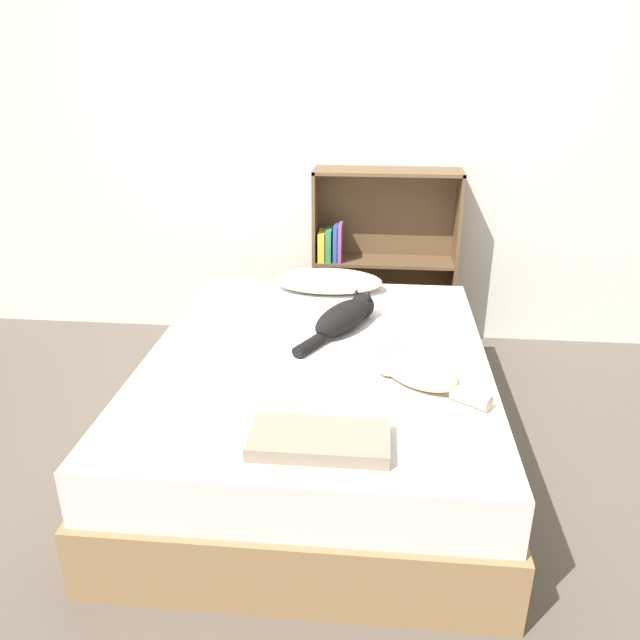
{
  "coord_description": "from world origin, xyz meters",
  "views": [
    {
      "loc": [
        0.26,
        -2.51,
        1.77
      ],
      "look_at": [
        0.0,
        0.15,
        0.63
      ],
      "focal_mm": 35.0,
      "sensor_mm": 36.0,
      "label": 1
    }
  ],
  "objects_px": {
    "pillow": "(328,281)",
    "cat_light": "(414,369)",
    "bed": "(317,404)",
    "cat_dark": "(345,316)",
    "bookshelf": "(380,257)"
  },
  "relations": [
    {
      "from": "bed",
      "to": "cat_dark",
      "type": "distance_m",
      "value": 0.45
    },
    {
      "from": "bookshelf",
      "to": "cat_light",
      "type": "bearing_deg",
      "value": -84.59
    },
    {
      "from": "bed",
      "to": "cat_dark",
      "type": "relative_size",
      "value": 3.42
    },
    {
      "from": "cat_light",
      "to": "pillow",
      "type": "bearing_deg",
      "value": -32.43
    },
    {
      "from": "cat_dark",
      "to": "bookshelf",
      "type": "relative_size",
      "value": 0.51
    },
    {
      "from": "cat_light",
      "to": "cat_dark",
      "type": "xyz_separation_m",
      "value": [
        -0.31,
        0.53,
        -0.0
      ]
    },
    {
      "from": "cat_light",
      "to": "bookshelf",
      "type": "xyz_separation_m",
      "value": [
        -0.15,
        1.55,
        -0.02
      ]
    },
    {
      "from": "cat_light",
      "to": "cat_dark",
      "type": "height_order",
      "value": "cat_light"
    },
    {
      "from": "cat_dark",
      "to": "bed",
      "type": "bearing_deg",
      "value": -172.05
    },
    {
      "from": "bed",
      "to": "pillow",
      "type": "relative_size",
      "value": 3.19
    },
    {
      "from": "bed",
      "to": "cat_dark",
      "type": "bearing_deg",
      "value": 69.32
    },
    {
      "from": "pillow",
      "to": "cat_light",
      "type": "bearing_deg",
      "value": -67.24
    },
    {
      "from": "cat_light",
      "to": "bookshelf",
      "type": "height_order",
      "value": "bookshelf"
    },
    {
      "from": "pillow",
      "to": "cat_dark",
      "type": "distance_m",
      "value": 0.53
    },
    {
      "from": "pillow",
      "to": "cat_dark",
      "type": "xyz_separation_m",
      "value": [
        0.13,
        -0.51,
        0.0
      ]
    }
  ]
}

